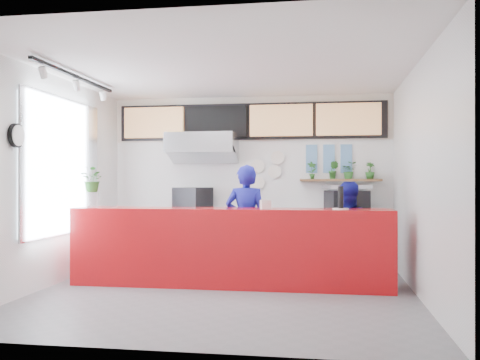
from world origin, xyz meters
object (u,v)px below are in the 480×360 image
Objects in this scene: panini_oven at (193,201)px; espresso_machine at (347,203)px; service_counter at (230,247)px; staff_right at (347,232)px; staff_center at (246,222)px; pepper_mill at (341,197)px.

panini_oven is 2.68m from espresso_machine.
service_counter is 1.74m from staff_right.
service_counter is at bearing 74.42° from staff_center.
panini_oven is 1.73× the size of pepper_mill.
staff_center is at bearing -160.61° from espresso_machine.
service_counter is 3.05× the size of staff_right.
espresso_machine is 1.30m from staff_right.
staff_right is at bearing 18.67° from service_counter.
staff_right is (1.48, 0.03, -0.13)m from staff_center.
panini_oven is 0.30× the size of staff_center.
panini_oven is 2.93m from staff_right.
espresso_machine is 0.44× the size of staff_right.
panini_oven is at bearing 143.84° from pepper_mill.
espresso_machine is at bearing 46.69° from service_counter.
pepper_mill is at bearing -12.43° from panini_oven.
staff_center is 1.49m from staff_right.
staff_center reaches higher than panini_oven.
panini_oven is 1.73m from staff_center.
panini_oven is at bearing 159.78° from espresso_machine.
espresso_machine is (2.68, 0.00, -0.02)m from panini_oven.
staff_right is at bearing 79.84° from pepper_mill.
staff_right is at bearing -112.71° from espresso_machine.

